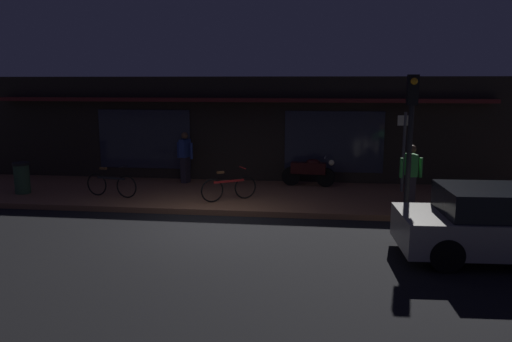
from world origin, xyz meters
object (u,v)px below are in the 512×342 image
(bicycle_extra, at_px, (229,188))
(person_bystander, at_px, (411,175))
(trash_bin, at_px, (22,178))
(motorcycle, at_px, (309,171))
(parked_car_near, at_px, (504,224))
(bicycle_parked, at_px, (111,185))
(traffic_light_pole, at_px, (411,124))
(sign_post, at_px, (404,147))
(person_photographer, at_px, (185,156))

(bicycle_extra, height_order, person_bystander, person_bystander)
(trash_bin, bearing_deg, bicycle_extra, -1.32)
(motorcycle, relative_size, parked_car_near, 0.41)
(bicycle_parked, relative_size, person_bystander, 0.98)
(bicycle_parked, distance_m, traffic_light_pole, 8.40)
(person_bystander, relative_size, traffic_light_pole, 0.46)
(sign_post, height_order, parked_car_near, sign_post)
(bicycle_extra, height_order, trash_bin, trash_bin)
(person_bystander, xyz_separation_m, trash_bin, (-11.15, 0.33, -0.41))
(sign_post, bearing_deg, person_photographer, 175.90)
(person_bystander, bearing_deg, parked_car_near, -70.16)
(motorcycle, height_order, bicycle_extra, motorcycle)
(bicycle_parked, bearing_deg, bicycle_extra, -0.59)
(bicycle_extra, distance_m, parked_car_near, 7.02)
(person_photographer, height_order, traffic_light_pole, traffic_light_pole)
(trash_bin, bearing_deg, bicycle_parked, -2.20)
(motorcycle, relative_size, trash_bin, 1.83)
(motorcycle, height_order, traffic_light_pole, traffic_light_pole)
(trash_bin, bearing_deg, sign_post, 8.31)
(bicycle_extra, xyz_separation_m, person_bystander, (4.88, -0.19, 0.52))
(person_photographer, bearing_deg, sign_post, -4.10)
(trash_bin, bearing_deg, motorcycle, 13.74)
(bicycle_extra, bearing_deg, person_bystander, -2.23)
(person_bystander, relative_size, sign_post, 0.70)
(traffic_light_pole, distance_m, parked_car_near, 3.09)
(sign_post, xyz_separation_m, parked_car_near, (1.07, -5.31, -0.81))
(person_photographer, bearing_deg, parked_car_near, -36.14)
(trash_bin, bearing_deg, person_photographer, 25.87)
(motorcycle, xyz_separation_m, person_bystander, (2.68, -2.41, 0.38))
(bicycle_parked, distance_m, person_photographer, 2.80)
(motorcycle, xyz_separation_m, bicycle_parked, (-5.66, -2.18, -0.14))
(bicycle_parked, height_order, bicycle_extra, same)
(parked_car_near, bearing_deg, bicycle_extra, 149.97)
(motorcycle, xyz_separation_m, person_photographer, (-4.06, 0.07, 0.38))
(traffic_light_pole, relative_size, parked_car_near, 0.86)
(sign_post, bearing_deg, trash_bin, -171.69)
(traffic_light_pole, bearing_deg, person_bystander, 76.78)
(sign_post, height_order, traffic_light_pole, traffic_light_pole)
(bicycle_parked, relative_size, person_photographer, 0.98)
(bicycle_extra, xyz_separation_m, traffic_light_pole, (4.58, -1.48, 1.97))
(motorcycle, bearing_deg, person_bystander, -41.96)
(trash_bin, distance_m, traffic_light_pole, 11.13)
(motorcycle, relative_size, person_bystander, 1.02)
(bicycle_extra, xyz_separation_m, person_photographer, (-1.86, 2.28, 0.52))
(bicycle_extra, distance_m, trash_bin, 6.28)
(motorcycle, height_order, person_photographer, person_photographer)
(person_bystander, xyz_separation_m, parked_car_near, (1.20, -3.32, -0.32))
(bicycle_parked, height_order, person_photographer, person_photographer)
(bicycle_parked, distance_m, sign_post, 8.70)
(person_photographer, bearing_deg, motorcycle, -0.96)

